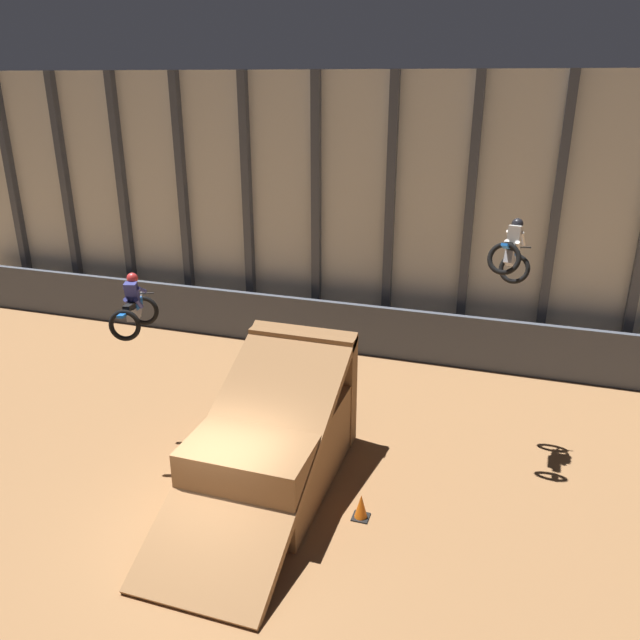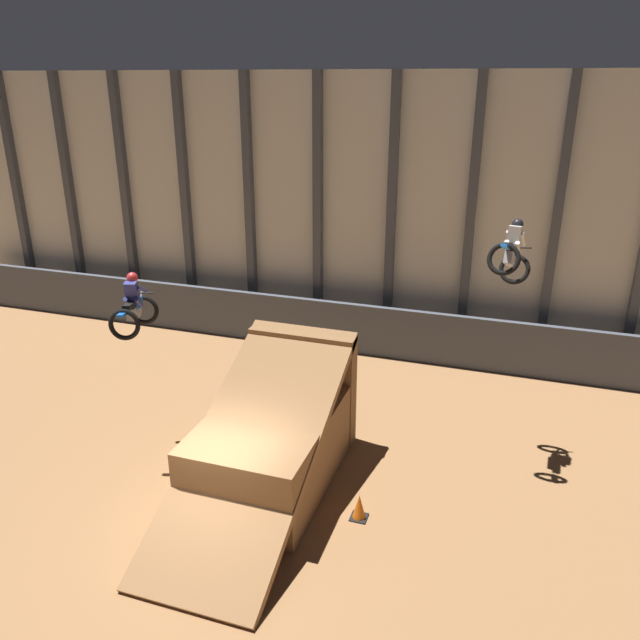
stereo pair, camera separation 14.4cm
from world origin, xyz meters
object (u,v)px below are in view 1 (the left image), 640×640
object	(u,v)px
rider_bike_left_air	(134,308)
traffic_cone_near_ramp	(361,507)
dirt_ramp	(277,436)
rider_bike_right_air	(511,254)

from	to	relation	value
rider_bike_left_air	traffic_cone_near_ramp	xyz separation A→B (m)	(5.83, -1.01, -3.49)
dirt_ramp	rider_bike_right_air	distance (m)	6.84
dirt_ramp	rider_bike_left_air	xyz separation A→B (m)	(-3.55, 0.08, 2.73)
rider_bike_left_air	rider_bike_right_air	world-z (taller)	rider_bike_right_air
rider_bike_right_air	traffic_cone_near_ramp	size ratio (longest dim) A/B	3.07
dirt_ramp	rider_bike_left_air	bearing A→B (deg)	178.65
traffic_cone_near_ramp	dirt_ramp	bearing A→B (deg)	157.85
traffic_cone_near_ramp	rider_bike_right_air	bearing A→B (deg)	57.60
dirt_ramp	traffic_cone_near_ramp	size ratio (longest dim) A/B	11.25
rider_bike_right_air	traffic_cone_near_ramp	distance (m)	6.58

